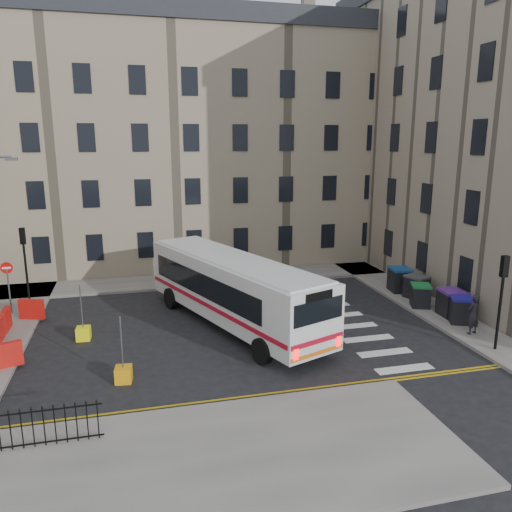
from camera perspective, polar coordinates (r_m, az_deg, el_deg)
name	(u,v)px	position (r m, az deg, el deg)	size (l,w,h in m)	color
ground	(267,325)	(24.78, 1.32, -7.86)	(120.00, 120.00, 0.00)	black
pavement_north	(139,284)	(32.12, -13.24, -3.11)	(36.00, 3.20, 0.15)	slate
pavement_east	(392,288)	(31.61, 15.30, -3.50)	(2.40, 26.00, 0.15)	slate
pavement_sw	(115,475)	(15.15, -15.78, -22.99)	(20.00, 6.00, 0.15)	slate
terrace_north	(116,143)	(37.80, -15.70, 12.29)	(38.30, 10.80, 17.20)	gray
traffic_light_east	(502,288)	(23.16, 26.30, -3.30)	(0.28, 0.22, 4.10)	black
traffic_light_nw	(24,253)	(29.99, -24.96, 0.34)	(0.28, 0.22, 4.10)	black
no_entry_north	(8,277)	(28.36, -26.52, -2.15)	(0.60, 0.08, 3.00)	#595B5E
roadworks_barriers	(7,330)	(24.89, -26.58, -7.62)	(1.66, 6.26, 1.00)	red
bus	(233,288)	(24.13, -2.65, -3.63)	(6.95, 12.40, 3.33)	silver
wheelie_bin_a	(460,309)	(26.46, 22.32, -5.64)	(1.42, 1.50, 1.30)	black
wheelie_bin_b	(450,303)	(27.24, 21.34, -4.98)	(1.14, 1.29, 1.34)	black
wheelie_bin_c	(420,295)	(28.16, 18.27, -4.28)	(1.31, 1.38, 1.22)	black
wheelie_bin_d	(416,287)	(29.56, 17.86, -3.36)	(1.35, 1.45, 1.30)	black
wheelie_bin_e	(399,279)	(30.58, 16.07, -2.58)	(1.26, 1.41, 1.41)	black
pedestrian	(473,314)	(25.04, 23.58, -6.12)	(0.69, 0.45, 1.89)	black
bollard_yellow	(84,333)	(24.23, -19.11, -8.36)	(0.60, 0.60, 0.60)	#FEF90E
bollard_chevron	(124,374)	(19.86, -14.90, -12.94)	(0.60, 0.60, 0.60)	orange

